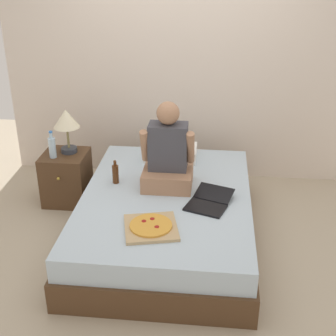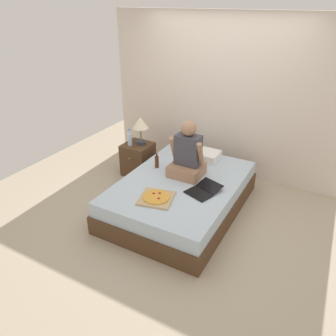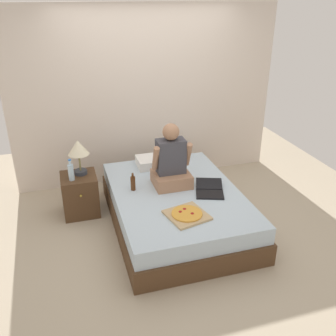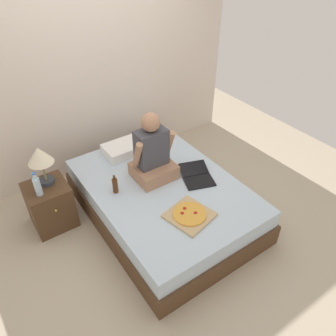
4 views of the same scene
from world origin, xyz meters
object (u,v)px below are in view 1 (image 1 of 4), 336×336
at_px(person_seated, 168,156).
at_px(pizza_box, 151,227).
at_px(bed, 166,217).
at_px(nightstand_left, 67,177).
at_px(water_bottle, 52,147).
at_px(beer_bottle_on_bed, 115,174).
at_px(laptop, 208,203).
at_px(lamp_on_left_nightstand, 66,122).

relative_size(person_seated, pizza_box, 1.62).
relative_size(bed, pizza_box, 4.41).
distance_m(nightstand_left, pizza_box, 1.56).
distance_m(water_bottle, beer_bottle_on_bed, 0.77).
bearing_deg(bed, pizza_box, -96.00).
bearing_deg(person_seated, beer_bottle_on_bed, -178.63).
relative_size(laptop, pizza_box, 1.03).
xyz_separation_m(bed, nightstand_left, (-1.10, 0.59, 0.04)).
bearing_deg(water_bottle, bed, -23.16).
distance_m(person_seated, laptop, 0.57).
distance_m(laptop, beer_bottle_on_bed, 0.92).
xyz_separation_m(person_seated, pizza_box, (-0.05, -0.74, -0.27)).
bearing_deg(lamp_on_left_nightstand, bed, -31.33).
xyz_separation_m(bed, water_bottle, (-1.18, 0.50, 0.42)).
xyz_separation_m(nightstand_left, laptop, (1.47, -0.73, 0.21)).
bearing_deg(pizza_box, beer_bottle_on_bed, 120.22).
bearing_deg(pizza_box, person_seated, 85.98).
distance_m(pizza_box, beer_bottle_on_bed, 0.85).
xyz_separation_m(nightstand_left, beer_bottle_on_bed, (0.61, -0.41, 0.28)).
xyz_separation_m(person_seated, laptop, (0.38, -0.33, -0.27)).
distance_m(lamp_on_left_nightstand, laptop, 1.67).
xyz_separation_m(nightstand_left, lamp_on_left_nightstand, (0.04, 0.05, 0.59)).
relative_size(bed, beer_bottle_on_bed, 9.64).
distance_m(bed, nightstand_left, 1.25).
bearing_deg(person_seated, pizza_box, -94.02).
xyz_separation_m(water_bottle, beer_bottle_on_bed, (0.69, -0.32, -0.10)).
height_order(bed, person_seated, person_seated).
xyz_separation_m(laptop, beer_bottle_on_bed, (-0.86, 0.32, 0.07)).
height_order(water_bottle, beer_bottle_on_bed, water_bottle).
xyz_separation_m(water_bottle, person_seated, (1.17, -0.31, 0.10)).
bearing_deg(bed, laptop, -20.46).
height_order(lamp_on_left_nightstand, water_bottle, lamp_on_left_nightstand).
distance_m(bed, water_bottle, 1.35).
height_order(laptop, beer_bottle_on_bed, beer_bottle_on_bed).
bearing_deg(water_bottle, lamp_on_left_nightstand, 49.40).
bearing_deg(water_bottle, beer_bottle_on_bed, -25.07).
bearing_deg(bed, beer_bottle_on_bed, 159.66).
relative_size(lamp_on_left_nightstand, water_bottle, 1.63).
bearing_deg(water_bottle, pizza_box, -43.35).
distance_m(nightstand_left, laptop, 1.65).
bearing_deg(laptop, water_bottle, 157.47).
bearing_deg(lamp_on_left_nightstand, pizza_box, -50.13).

